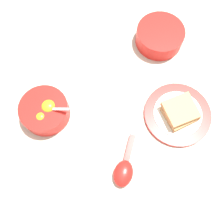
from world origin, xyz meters
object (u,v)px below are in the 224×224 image
at_px(egg_bowl, 45,111).
at_px(toast_plate, 177,114).
at_px(congee_bowl, 160,36).
at_px(soup_spoon, 124,170).
at_px(toast_sandwich, 180,112).

height_order(egg_bowl, toast_plate, egg_bowl).
height_order(egg_bowl, congee_bowl, egg_bowl).
height_order(egg_bowl, soup_spoon, egg_bowl).
relative_size(toast_plate, toast_sandwich, 2.11).
relative_size(toast_plate, congee_bowl, 1.30).
xyz_separation_m(toast_plate, congee_bowl, (0.25, -0.08, 0.02)).
xyz_separation_m(egg_bowl, toast_sandwich, (-0.18, -0.35, 0.00)).
xyz_separation_m(egg_bowl, toast_plate, (-0.17, -0.34, -0.02)).
xyz_separation_m(egg_bowl, soup_spoon, (-0.25, -0.13, -0.02)).
relative_size(egg_bowl, toast_sandwich, 1.48).
bearing_deg(toast_plate, egg_bowl, 63.21).
height_order(toast_plate, soup_spoon, soup_spoon).
relative_size(egg_bowl, congee_bowl, 0.91).
bearing_deg(congee_bowl, toast_plate, 162.42).
distance_m(egg_bowl, congee_bowl, 0.43).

